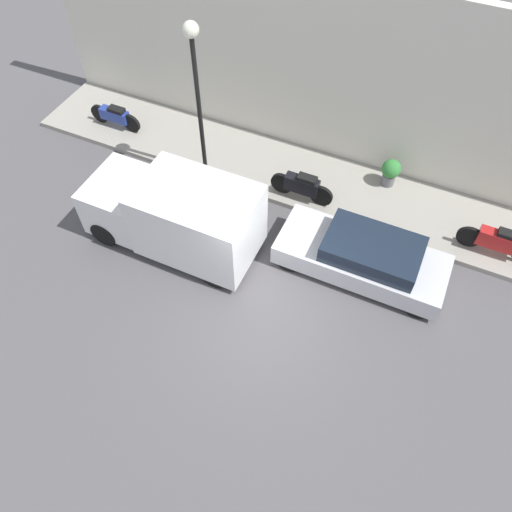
% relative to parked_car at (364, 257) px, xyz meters
% --- Properties ---
extents(ground_plane, '(60.00, 60.00, 0.00)m').
position_rel_parked_car_xyz_m(ground_plane, '(-2.37, 1.83, -0.58)').
color(ground_plane, '#514F51').
extents(sidewalk, '(2.52, 18.82, 0.15)m').
position_rel_parked_car_xyz_m(sidewalk, '(2.49, 1.83, -0.51)').
color(sidewalk, gray).
rests_on(sidewalk, ground_plane).
extents(building_facade, '(0.30, 18.82, 5.27)m').
position_rel_parked_car_xyz_m(building_facade, '(3.90, 1.83, 2.06)').
color(building_facade, silver).
rests_on(building_facade, ground_plane).
extents(parked_car, '(1.66, 4.21, 1.20)m').
position_rel_parked_car_xyz_m(parked_car, '(0.00, 0.00, 0.00)').
color(parked_car, silver).
rests_on(parked_car, ground_plane).
extents(delivery_van, '(1.94, 4.49, 2.10)m').
position_rel_parked_car_xyz_m(delivery_van, '(-1.09, 4.71, 0.48)').
color(delivery_van, white).
rests_on(delivery_van, ground_plane).
extents(motorcycle_red, '(0.30, 2.03, 0.87)m').
position_rel_parked_car_xyz_m(motorcycle_red, '(1.85, -2.99, 0.04)').
color(motorcycle_red, '#B21E1E').
rests_on(motorcycle_red, sidewalk).
extents(motorcycle_black, '(0.30, 1.83, 0.85)m').
position_rel_parked_car_xyz_m(motorcycle_black, '(1.63, 2.28, 0.03)').
color(motorcycle_black, black).
rests_on(motorcycle_black, sidewalk).
extents(motorcycle_blue, '(0.30, 1.80, 0.73)m').
position_rel_parked_car_xyz_m(motorcycle_blue, '(2.12, 8.83, -0.03)').
color(motorcycle_blue, navy).
rests_on(motorcycle_blue, sidewalk).
extents(streetlamp, '(0.40, 0.40, 4.58)m').
position_rel_parked_car_xyz_m(streetlamp, '(1.44, 5.24, 2.84)').
color(streetlamp, black).
rests_on(streetlamp, sidewalk).
extents(potted_plant, '(0.54, 0.54, 0.85)m').
position_rel_parked_car_xyz_m(potted_plant, '(3.20, 0.21, 0.05)').
color(potted_plant, slate).
rests_on(potted_plant, sidewalk).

